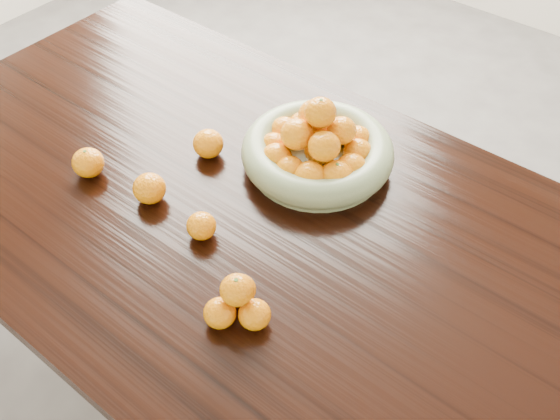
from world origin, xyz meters
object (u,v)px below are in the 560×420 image
Objects in this scene: fruit_bowl at (317,149)px; orange_pyramid at (238,301)px; dining_table at (276,252)px; loose_orange_0 at (88,163)px.

orange_pyramid is at bearing -72.80° from fruit_bowl.
dining_table is 0.27m from orange_pyramid.
orange_pyramid is 0.52m from loose_orange_0.
dining_table is 5.74× the size of fruit_bowl.
loose_orange_0 is at bearing 171.22° from orange_pyramid.
fruit_bowl is (-0.04, 0.21, 0.14)m from dining_table.
fruit_bowl is 0.52m from loose_orange_0.
loose_orange_0 is (-0.39, -0.35, -0.01)m from fruit_bowl.
fruit_bowl reaches higher than orange_pyramid.
orange_pyramid is (0.09, -0.22, 0.13)m from dining_table.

